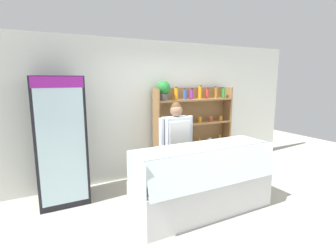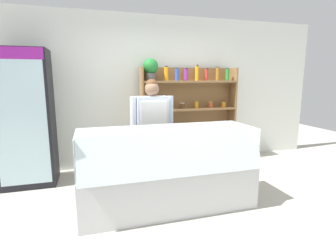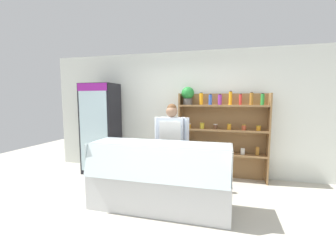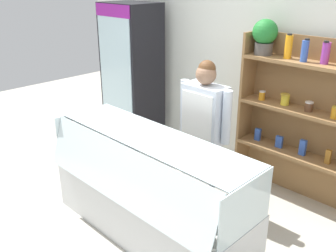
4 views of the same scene
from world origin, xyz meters
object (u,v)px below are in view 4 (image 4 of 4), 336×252
Objects in this scene: shelving_unit at (315,109)px; deli_display_case at (149,205)px; drinks_fridge at (132,76)px; shop_clerk at (204,123)px.

shelving_unit reaches higher than deli_display_case.
drinks_fridge is 1.27× the size of shop_clerk.
deli_display_case is at bearing -36.52° from drinks_fridge.
shelving_unit is at bearing 6.17° from drinks_fridge.
drinks_fridge is at bearing -173.83° from shelving_unit.
shelving_unit is at bearing 63.85° from deli_display_case.
drinks_fridge is at bearing 143.48° from deli_display_case.
shelving_unit is 0.91× the size of deli_display_case.
shop_clerk is at bearing -133.98° from shelving_unit.
drinks_fridge is 1.87m from shop_clerk.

